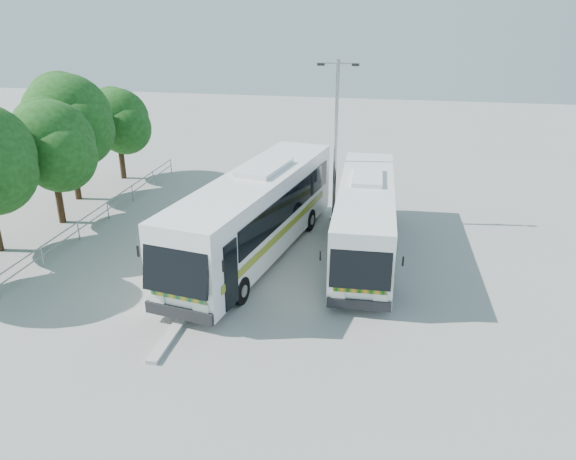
% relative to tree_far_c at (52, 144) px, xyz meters
% --- Properties ---
extents(ground, '(100.00, 100.00, 0.00)m').
position_rel_tree_far_c_xyz_m(ground, '(12.12, -5.10, -4.26)').
color(ground, gray).
rests_on(ground, ground).
extents(kerb_divider, '(0.40, 16.00, 0.15)m').
position_rel_tree_far_c_xyz_m(kerb_divider, '(9.82, -3.10, -4.18)').
color(kerb_divider, '#B2B2AD').
rests_on(kerb_divider, ground).
extents(railing, '(0.06, 22.00, 1.00)m').
position_rel_tree_far_c_xyz_m(railing, '(2.12, -1.10, -3.52)').
color(railing, gray).
rests_on(railing, ground).
extents(tree_far_c, '(4.97, 4.69, 6.49)m').
position_rel_tree_far_c_xyz_m(tree_far_c, '(0.00, 0.00, 0.00)').
color(tree_far_c, '#382314').
rests_on(tree_far_c, ground).
extents(tree_far_d, '(5.62, 5.30, 7.33)m').
position_rel_tree_far_c_xyz_m(tree_far_d, '(-1.19, 3.70, 0.56)').
color(tree_far_d, '#382314').
rests_on(tree_far_d, ground).
extents(tree_far_e, '(4.54, 4.28, 5.92)m').
position_rel_tree_far_c_xyz_m(tree_far_e, '(-0.51, 8.20, -0.37)').
color(tree_far_e, '#382314').
rests_on(tree_far_e, ground).
extents(coach_main, '(5.12, 13.98, 3.81)m').
position_rel_tree_far_c_xyz_m(coach_main, '(11.11, -2.14, -2.17)').
color(coach_main, white).
rests_on(coach_main, ground).
extents(coach_adjacent, '(2.86, 12.02, 3.31)m').
position_rel_tree_far_c_xyz_m(coach_adjacent, '(16.00, -0.94, -2.44)').
color(coach_adjacent, silver).
rests_on(coach_adjacent, ground).
extents(lamppost, '(2.05, 0.32, 8.39)m').
position_rel_tree_far_c_xyz_m(lamppost, '(14.12, 2.97, 0.37)').
color(lamppost, '#93969B').
rests_on(lamppost, ground).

